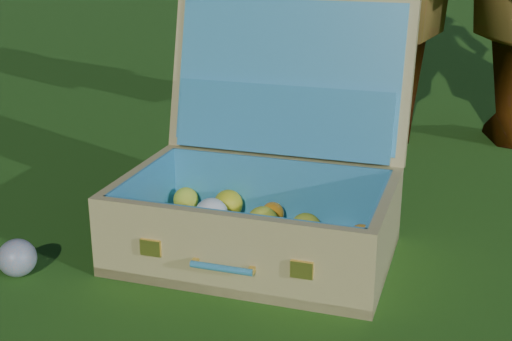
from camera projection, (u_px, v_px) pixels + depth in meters
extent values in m
plane|color=#215114|center=(347.00, 288.00, 1.34)|extent=(60.00, 60.00, 0.00)
sphere|color=teal|center=(17.00, 258.00, 1.38)|extent=(0.07, 0.07, 0.07)
cube|color=tan|center=(255.00, 252.00, 1.47)|extent=(0.62, 0.50, 0.02)
cube|color=tan|center=(226.00, 255.00, 1.29)|extent=(0.52, 0.17, 0.16)
cube|color=tan|center=(279.00, 192.00, 1.60)|extent=(0.52, 0.17, 0.16)
cube|color=tan|center=(139.00, 205.00, 1.52)|extent=(0.11, 0.31, 0.16)
cube|color=tan|center=(384.00, 236.00, 1.37)|extent=(0.11, 0.31, 0.16)
cube|color=teal|center=(255.00, 246.00, 1.46)|extent=(0.57, 0.45, 0.01)
cube|color=teal|center=(229.00, 247.00, 1.30)|extent=(0.48, 0.15, 0.14)
cube|color=teal|center=(277.00, 189.00, 1.58)|extent=(0.48, 0.15, 0.14)
cube|color=teal|center=(144.00, 202.00, 1.51)|extent=(0.10, 0.31, 0.14)
cube|color=teal|center=(378.00, 231.00, 1.37)|extent=(0.10, 0.31, 0.14)
cube|color=tan|center=(289.00, 75.00, 1.58)|extent=(0.55, 0.27, 0.36)
cube|color=teal|center=(287.00, 74.00, 1.56)|extent=(0.51, 0.23, 0.31)
cube|color=teal|center=(282.00, 120.00, 1.56)|extent=(0.48, 0.19, 0.15)
cube|color=#F2C659|center=(151.00, 248.00, 1.32)|extent=(0.04, 0.02, 0.03)
cube|color=#F2C659|center=(302.00, 270.00, 1.23)|extent=(0.04, 0.02, 0.03)
cylinder|color=teal|center=(221.00, 268.00, 1.27)|extent=(0.12, 0.05, 0.01)
cube|color=#F2C659|center=(195.00, 262.00, 1.29)|extent=(0.02, 0.02, 0.01)
cube|color=#F2C659|center=(251.00, 271.00, 1.26)|extent=(0.02, 0.02, 0.01)
sphere|color=yellow|center=(139.00, 241.00, 1.41)|extent=(0.06, 0.06, 0.06)
sphere|color=#101152|center=(184.00, 249.00, 1.37)|extent=(0.06, 0.06, 0.06)
sphere|color=yellow|center=(240.00, 253.00, 1.35)|extent=(0.06, 0.06, 0.06)
sphere|color=red|center=(289.00, 270.00, 1.31)|extent=(0.04, 0.04, 0.04)
sphere|color=white|center=(346.00, 267.00, 1.28)|extent=(0.08, 0.08, 0.08)
sphere|color=yellow|center=(157.00, 226.00, 1.47)|extent=(0.07, 0.07, 0.07)
sphere|color=#101152|center=(198.00, 237.00, 1.44)|extent=(0.05, 0.05, 0.05)
sphere|color=beige|center=(252.00, 237.00, 1.40)|extent=(0.08, 0.08, 0.08)
sphere|color=orange|center=(303.00, 244.00, 1.39)|extent=(0.06, 0.06, 0.06)
sphere|color=beige|center=(349.00, 252.00, 1.37)|extent=(0.06, 0.06, 0.06)
sphere|color=red|center=(175.00, 216.00, 1.55)|extent=(0.04, 0.04, 0.04)
sphere|color=white|center=(211.00, 215.00, 1.52)|extent=(0.07, 0.07, 0.07)
sphere|color=yellow|center=(262.00, 222.00, 1.49)|extent=(0.07, 0.07, 0.07)
sphere|color=yellow|center=(306.00, 229.00, 1.46)|extent=(0.07, 0.07, 0.07)
sphere|color=orange|center=(361.00, 238.00, 1.43)|extent=(0.06, 0.06, 0.06)
sphere|color=yellow|center=(186.00, 200.00, 1.62)|extent=(0.06, 0.06, 0.06)
sphere|color=gold|center=(228.00, 204.00, 1.59)|extent=(0.06, 0.06, 0.06)
sphere|color=orange|center=(273.00, 213.00, 1.56)|extent=(0.05, 0.05, 0.05)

